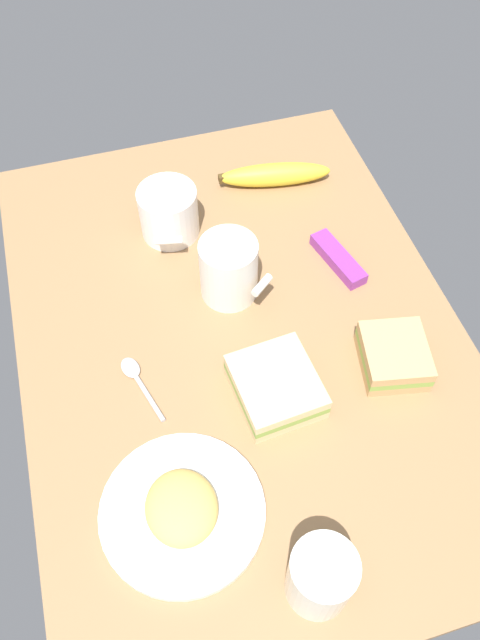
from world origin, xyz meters
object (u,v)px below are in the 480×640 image
object	(u,v)px
snack_bar	(338,259)
coffee_mug_black	(229,269)
glass_of_milk	(320,578)
plate_of_food	(182,510)
coffee_mug_milky	(169,212)
spoon	(137,378)
banana	(275,175)
sandwich_main	(394,356)
sandwich_side	(276,386)

from	to	relation	value
snack_bar	coffee_mug_black	bearing A→B (deg)	-102.10
glass_of_milk	plate_of_food	bearing A→B (deg)	-134.70
coffee_mug_milky	snack_bar	size ratio (longest dim) A/B	1.05
plate_of_food	spoon	xyz separation A→B (cm)	(-20.07, -1.70, -0.84)
glass_of_milk	spoon	distance (cm)	35.96
coffee_mug_black	coffee_mug_milky	bearing A→B (deg)	-158.40
plate_of_food	spoon	size ratio (longest dim) A/B	1.77
glass_of_milk	snack_bar	bearing A→B (deg)	155.72
coffee_mug_black	glass_of_milk	distance (cm)	44.26
coffee_mug_black	banana	bearing A→B (deg)	145.78
coffee_mug_milky	spoon	size ratio (longest dim) A/B	1.05
banana	spoon	size ratio (longest dim) A/B	1.72
glass_of_milk	snack_bar	distance (cm)	49.18
sandwich_main	snack_bar	size ratio (longest dim) A/B	0.99
coffee_mug_milky	sandwich_side	xyz separation A→B (cm)	(33.84, 6.96, -2.20)
snack_bar	plate_of_food	bearing A→B (deg)	-59.60
sandwich_side	coffee_mug_milky	bearing A→B (deg)	-168.38
sandwich_main	snack_bar	xyz separation A→B (cm)	(-19.71, -0.37, -1.20)
coffee_mug_milky	banana	xyz separation A→B (cm)	(-5.96, 19.93, -2.40)
sandwich_main	spoon	distance (cm)	35.90
sandwich_side	coffee_mug_black	bearing A→B (deg)	-176.65
coffee_mug_milky	snack_bar	world-z (taller)	coffee_mug_milky
coffee_mug_milky	sandwich_side	bearing A→B (deg)	11.62
coffee_mug_milky	glass_of_milk	bearing A→B (deg)	3.59
coffee_mug_milky	sandwich_side	size ratio (longest dim) A/B	0.95
coffee_mug_black	sandwich_side	distance (cm)	19.36
plate_of_food	sandwich_main	world-z (taller)	sandwich_main
sandwich_side	snack_bar	bearing A→B (deg)	139.25
sandwich_side	glass_of_milk	distance (cm)	25.40
plate_of_food	sandwich_side	bearing A→B (deg)	127.88
plate_of_food	sandwich_side	world-z (taller)	sandwich_side
coffee_mug_milky	spoon	xyz separation A→B (cm)	(26.24, -10.77, -4.02)
coffee_mug_milky	snack_bar	xyz separation A→B (cm)	(14.21, 23.87, -3.40)
sandwich_main	plate_of_food	bearing A→B (deg)	-69.60
sandwich_side	banana	xyz separation A→B (cm)	(-39.80, 12.98, -0.19)
sandwich_main	spoon	xyz separation A→B (cm)	(-7.68, -35.02, -1.82)
coffee_mug_milky	banana	size ratio (longest dim) A/B	0.61
coffee_mug_black	sandwich_side	xyz separation A→B (cm)	(19.08, 1.12, -3.07)
plate_of_food	coffee_mug_milky	xyz separation A→B (cm)	(-46.31, 9.08, 3.18)
plate_of_food	sandwich_main	distance (cm)	35.57
plate_of_food	snack_bar	xyz separation A→B (cm)	(-32.11, 32.95, -0.22)
coffee_mug_black	spoon	distance (cm)	20.78
coffee_mug_black	banana	size ratio (longest dim) A/B	0.53
plate_of_food	banana	xyz separation A→B (cm)	(-52.27, 29.01, 0.78)
sandwich_main	coffee_mug_black	bearing A→B (deg)	-136.15
banana	coffee_mug_black	bearing A→B (deg)	-34.22
plate_of_food	coffee_mug_milky	distance (cm)	47.30
sandwich_main	sandwich_side	distance (cm)	17.29
sandwich_main	snack_bar	world-z (taller)	sandwich_main
coffee_mug_milky	spoon	bearing A→B (deg)	-22.32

